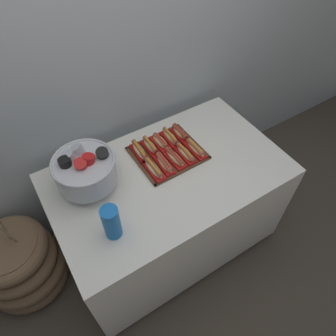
% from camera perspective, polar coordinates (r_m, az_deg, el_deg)
% --- Properties ---
extents(ground_plane, '(10.00, 10.00, 0.00)m').
position_cam_1_polar(ground_plane, '(2.49, 0.08, -12.51)').
color(ground_plane, '#4C4238').
extents(back_wall, '(6.00, 0.10, 2.60)m').
position_cam_1_polar(back_wall, '(1.88, -9.42, 20.45)').
color(back_wall, '#B2BCC1').
rests_on(back_wall, ground_plane).
extents(buffet_table, '(1.40, 0.84, 0.79)m').
position_cam_1_polar(buffet_table, '(2.13, 0.09, -7.28)').
color(buffet_table, white).
rests_on(buffet_table, ground_plane).
extents(floor_vase, '(0.55, 0.55, 0.98)m').
position_cam_1_polar(floor_vase, '(2.34, -25.50, -15.52)').
color(floor_vase, brown).
rests_on(floor_vase, ground_plane).
extents(serving_tray, '(0.41, 0.37, 0.01)m').
position_cam_1_polar(serving_tray, '(1.92, -0.08, 2.72)').
color(serving_tray, '#56331E').
rests_on(serving_tray, buffet_table).
extents(hot_dog_0, '(0.07, 0.19, 0.06)m').
position_cam_1_polar(hot_dog_0, '(1.80, -2.65, -0.14)').
color(hot_dog_0, red).
rests_on(hot_dog_0, serving_tray).
extents(hot_dog_1, '(0.07, 0.17, 0.06)m').
position_cam_1_polar(hot_dog_1, '(1.83, -0.64, 0.82)').
color(hot_dog_1, red).
rests_on(hot_dog_1, serving_tray).
extents(hot_dog_2, '(0.07, 0.17, 0.06)m').
position_cam_1_polar(hot_dog_2, '(1.85, 1.31, 1.80)').
color(hot_dog_2, red).
rests_on(hot_dog_2, serving_tray).
extents(hot_dog_3, '(0.06, 0.17, 0.06)m').
position_cam_1_polar(hot_dog_3, '(1.89, 3.21, 2.70)').
color(hot_dog_3, red).
rests_on(hot_dog_3, serving_tray).
extents(hot_dog_4, '(0.06, 0.18, 0.06)m').
position_cam_1_polar(hot_dog_4, '(1.92, 5.04, 3.58)').
color(hot_dog_4, red).
rests_on(hot_dog_4, serving_tray).
extents(hot_dog_5, '(0.06, 0.18, 0.06)m').
position_cam_1_polar(hot_dog_5, '(1.90, -5.24, 3.08)').
color(hot_dog_5, '#B21414').
rests_on(hot_dog_5, serving_tray).
extents(hot_dog_6, '(0.06, 0.16, 0.06)m').
position_cam_1_polar(hot_dog_6, '(1.92, -3.30, 3.99)').
color(hot_dog_6, '#B21414').
rests_on(hot_dog_6, serving_tray).
extents(hot_dog_7, '(0.07, 0.16, 0.06)m').
position_cam_1_polar(hot_dog_7, '(1.95, -1.40, 4.79)').
color(hot_dog_7, red).
rests_on(hot_dog_7, serving_tray).
extents(hot_dog_8, '(0.06, 0.17, 0.06)m').
position_cam_1_polar(hot_dog_8, '(1.98, 0.45, 5.65)').
color(hot_dog_8, red).
rests_on(hot_dog_8, serving_tray).
extents(hot_dog_9, '(0.06, 0.15, 0.06)m').
position_cam_1_polar(hot_dog_9, '(2.01, 2.24, 6.46)').
color(hot_dog_9, '#B21414').
rests_on(hot_dog_9, serving_tray).
extents(punch_bowl, '(0.34, 0.34, 0.27)m').
position_cam_1_polar(punch_bowl, '(1.71, -14.97, -0.25)').
color(punch_bowl, silver).
rests_on(punch_bowl, buffet_table).
extents(cup_stack, '(0.09, 0.09, 0.21)m').
position_cam_1_polar(cup_stack, '(1.54, -10.32, -9.78)').
color(cup_stack, blue).
rests_on(cup_stack, buffet_table).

